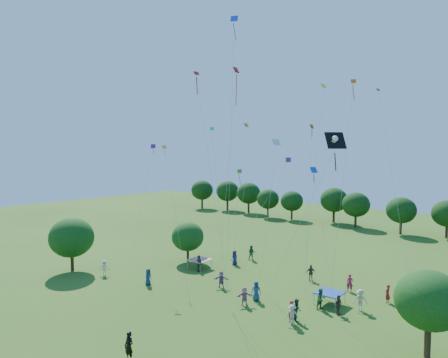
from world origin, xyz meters
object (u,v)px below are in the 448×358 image
at_px(near_tree_east, 429,300).
at_px(man_in_black, 129,347).
at_px(pirate_kite, 334,144).
at_px(near_tree_north, 188,237).
at_px(red_high_kite, 233,107).
at_px(near_tree_west, 72,238).
at_px(tent_blue, 330,293).
at_px(tent_red_stripe, 200,260).

xyz_separation_m(near_tree_east, man_in_black, (-14.69, -12.80, -2.89)).
distance_m(near_tree_east, pirate_kite, 11.93).
distance_m(near_tree_north, red_high_kite, 17.85).
height_order(near_tree_west, near_tree_east, near_tree_west).
bearing_deg(man_in_black, near_tree_east, 34.03).
bearing_deg(near_tree_north, tent_blue, -5.24).
height_order(near_tree_east, tent_red_stripe, near_tree_east).
bearing_deg(near_tree_east, tent_red_stripe, 168.83).
relative_size(pirate_kite, red_high_kite, 0.66).
bearing_deg(tent_blue, near_tree_west, -160.72).
bearing_deg(near_tree_east, man_in_black, -138.94).
relative_size(near_tree_east, red_high_kite, 0.28).
bearing_deg(tent_blue, red_high_kite, -172.84).
height_order(tent_blue, man_in_black, man_in_black).
bearing_deg(tent_red_stripe, pirate_kite, -22.68).
height_order(near_tree_west, near_tree_north, near_tree_west).
bearing_deg(pirate_kite, tent_red_stripe, 157.32).
relative_size(tent_blue, man_in_black, 1.15).
relative_size(near_tree_west, near_tree_north, 1.24).
relative_size(tent_blue, pirate_kite, 0.16).
bearing_deg(near_tree_north, pirate_kite, -22.58).
height_order(near_tree_north, pirate_kite, pirate_kite).
xyz_separation_m(tent_red_stripe, tent_blue, (16.23, -0.49, 0.00)).
bearing_deg(man_in_black, pirate_kite, 38.08).
distance_m(tent_blue, man_in_black, 18.21).
height_order(near_tree_west, man_in_black, near_tree_west).
bearing_deg(tent_blue, near_tree_east, -26.64).
bearing_deg(near_tree_west, pirate_kite, 2.91).
bearing_deg(near_tree_north, man_in_black, -54.36).
distance_m(near_tree_east, red_high_kite, 23.71).
bearing_deg(near_tree_east, near_tree_west, -172.20).
bearing_deg(tent_red_stripe, near_tree_north, 158.05).
xyz_separation_m(near_tree_east, pirate_kite, (-5.27, -3.34, 10.17)).
height_order(pirate_kite, red_high_kite, red_high_kite).
distance_m(near_tree_east, man_in_black, 19.70).
xyz_separation_m(near_tree_east, tent_red_stripe, (-25.15, 4.97, -2.81)).
height_order(near_tree_east, man_in_black, near_tree_east).
bearing_deg(red_high_kite, near_tree_north, 162.36).
bearing_deg(near_tree_north, near_tree_west, -123.30).
xyz_separation_m(tent_red_stripe, pirate_kite, (19.88, -8.31, 12.98)).
relative_size(man_in_black, red_high_kite, 0.09).
relative_size(near_tree_west, tent_red_stripe, 2.75).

